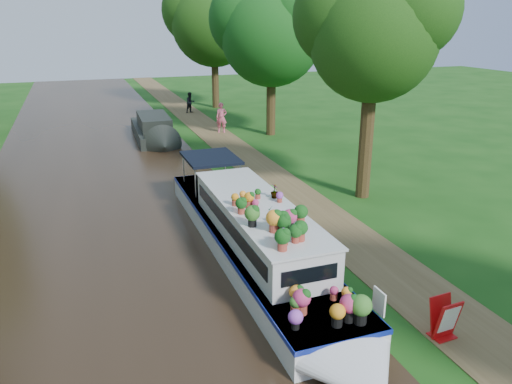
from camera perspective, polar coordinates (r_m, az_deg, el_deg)
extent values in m
plane|color=#154411|center=(16.69, 6.17, -5.23)|extent=(100.00, 100.00, 0.00)
cube|color=black|center=(15.25, -14.80, -8.23)|extent=(10.00, 100.00, 0.02)
cube|color=brown|center=(17.21, 9.79, -4.58)|extent=(2.20, 100.00, 0.03)
cube|color=silver|center=(15.53, -0.91, -5.46)|extent=(2.20, 12.00, 0.75)
cube|color=navy|center=(15.40, -0.92, -4.39)|extent=(2.24, 12.04, 0.12)
cube|color=silver|center=(14.47, 0.10, -3.46)|extent=(1.80, 7.00, 1.05)
cube|color=silver|center=(14.27, 0.10, -1.40)|extent=(1.90, 7.10, 0.06)
cube|color=black|center=(14.76, 3.43, -2.72)|extent=(0.03, 6.40, 0.38)
cube|color=black|center=(14.18, -3.36, -3.66)|extent=(0.03, 6.40, 0.38)
cube|color=black|center=(18.89, -5.20, 3.92)|extent=(1.90, 2.40, 0.10)
cube|color=white|center=(11.38, 13.89, -12.06)|extent=(0.04, 0.45, 0.55)
imported|color=#124415|center=(12.95, 1.57, -2.46)|extent=(0.27, 0.26, 0.43)
imported|color=#124415|center=(14.62, 2.15, 0.12)|extent=(0.25, 0.25, 0.43)
cylinder|color=#322410|center=(20.23, 12.45, 5.61)|extent=(0.56, 0.56, 4.55)
sphere|color=#163A0E|center=(19.71, 13.30, 16.85)|extent=(4.80, 4.80, 4.80)
sphere|color=#163A0E|center=(19.65, 17.21, 19.33)|extent=(3.60, 3.60, 3.60)
sphere|color=#163A0E|center=(19.99, 9.96, 19.15)|extent=(3.84, 3.84, 3.84)
cylinder|color=#322410|center=(31.15, 1.72, 10.04)|extent=(0.56, 0.56, 3.85)
sphere|color=#124415|center=(30.77, 1.80, 17.46)|extent=(6.00, 6.00, 6.00)
sphere|color=#124415|center=(30.40, 4.72, 19.65)|extent=(4.50, 4.50, 4.50)
sphere|color=#124415|center=(31.38, -0.82, 19.15)|extent=(4.80, 4.80, 4.80)
cylinder|color=#322410|center=(41.33, -4.67, 12.49)|extent=(0.56, 0.56, 4.20)
sphere|color=#163A0E|center=(41.05, -4.85, 18.62)|extent=(6.60, 6.60, 6.60)
sphere|color=#163A0E|center=(40.48, -2.58, 20.52)|extent=(4.95, 4.95, 4.95)
sphere|color=#163A0E|center=(41.89, -6.95, 19.91)|extent=(5.28, 5.28, 5.28)
cube|color=black|center=(31.23, -11.67, 6.75)|extent=(2.37, 6.79, 0.67)
cube|color=black|center=(30.55, -11.60, 7.88)|extent=(1.82, 3.97, 0.78)
cube|color=red|center=(12.55, 20.46, -15.11)|extent=(0.56, 0.47, 0.03)
cube|color=red|center=(12.23, 21.07, -13.55)|extent=(0.61, 0.28, 0.95)
cube|color=red|center=(12.38, 20.37, -13.05)|extent=(0.61, 0.28, 0.95)
cube|color=white|center=(12.19, 21.22, -13.45)|extent=(0.47, 0.19, 0.66)
imported|color=#CF5594|center=(31.89, -3.97, 8.48)|extent=(0.80, 0.65, 1.88)
imported|color=black|center=(39.10, -7.51, 10.11)|extent=(0.93, 0.84, 1.56)
imported|color=#376F21|center=(20.55, 0.75, 0.34)|extent=(0.48, 0.44, 0.46)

